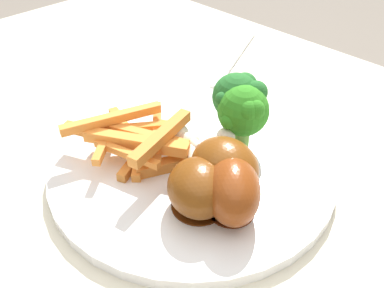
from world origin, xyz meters
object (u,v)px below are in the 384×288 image
Objects in this scene: dining_table at (142,236)px; chicken_drumstick_extra at (201,183)px; chicken_drumstick_far at (232,187)px; broccoli_floret_middle at (240,96)px; dinner_plate at (192,164)px; chicken_drumstick_near at (222,165)px; broccoli_floret_front at (244,109)px; fork at (235,57)px; carrot_fries_pile at (139,139)px.

chicken_drumstick_extra reaches higher than dining_table.
chicken_drumstick_far is at bearing 30.11° from chicken_drumstick_extra.
chicken_drumstick_far is (0.07, -0.09, -0.02)m from broccoli_floret_middle.
chicken_drumstick_near is at bearing -8.25° from dinner_plate.
chicken_drumstick_far is (0.05, -0.08, -0.02)m from broccoli_floret_front.
broccoli_floret_middle is at bearing -162.38° from fork.
chicken_drumstick_extra is 0.32m from fork.
fork is (-0.13, 0.22, -0.00)m from dinner_plate.
chicken_drumstick_near is 0.03m from chicken_drumstick_far.
chicken_drumstick_far reaches higher than carrot_fries_pile.
carrot_fries_pile reaches higher than fork.
chicken_drumstick_far is (0.07, -0.02, 0.03)m from dinner_plate.
carrot_fries_pile is at bearing 175.82° from fork.
broccoli_floret_middle is at bearing 88.12° from dinner_plate.
broccoli_floret_front reaches higher than dinner_plate.
broccoli_floret_middle is at bearing 113.12° from chicken_drumstick_extra.
broccoli_floret_front is at bearing 71.98° from dinner_plate.
chicken_drumstick_near is at bearing 148.64° from chicken_drumstick_far.
chicken_drumstick_near is 0.29m from fork.
dining_table is 0.17m from chicken_drumstick_extra.
carrot_fries_pile reaches higher than dinner_plate.
dining_table is 0.17m from chicken_drumstick_near.
dinner_plate reaches higher than fork.
broccoli_floret_front is 0.10m from chicken_drumstick_extra.
broccoli_floret_middle is 0.11m from carrot_fries_pile.
chicken_drumstick_far is at bearing 9.73° from dining_table.
chicken_drumstick_near is 0.03m from chicken_drumstick_extra.
broccoli_floret_front is 0.66× the size of chicken_drumstick_extra.
broccoli_floret_middle is at bearing 142.11° from broccoli_floret_front.
dining_table is 0.21m from broccoli_floret_middle.
carrot_fries_pile is 0.09m from chicken_drumstick_near.
chicken_drumstick_far is at bearing -31.36° from chicken_drumstick_near.
chicken_drumstick_near is at bearing -66.24° from broccoli_floret_front.
fork is at bearing 127.74° from chicken_drumstick_near.
dinner_plate is at bearing 142.49° from chicken_drumstick_extra.
dining_table is 5.18× the size of fork.
chicken_drumstick_near is at bearing 21.33° from dining_table.
carrot_fries_pile is at bearing 177.55° from chicken_drumstick_extra.
chicken_drumstick_far reaches higher than fork.
broccoli_floret_middle reaches higher than chicken_drumstick_near.
dinner_plate is at bearing 43.52° from dining_table.
chicken_drumstick_near is (0.05, -0.01, 0.03)m from dinner_plate.
dining_table is 0.14m from carrot_fries_pile.
chicken_drumstick_far is (0.11, 0.01, 0.00)m from carrot_fries_pile.
dinner_plate is 0.09m from broccoli_floret_middle.
chicken_drumstick_extra is at bearing -168.67° from fork.
broccoli_floret_front is at bearing 107.27° from chicken_drumstick_extra.
carrot_fries_pile is (-0.00, 0.01, 0.14)m from dining_table.
broccoli_floret_middle is 0.09m from chicken_drumstick_near.
dinner_plate is 0.08m from chicken_drumstick_far.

